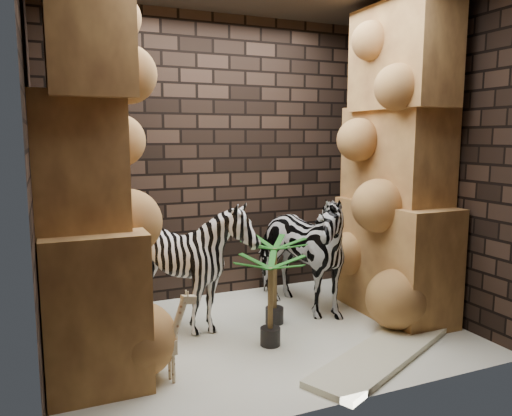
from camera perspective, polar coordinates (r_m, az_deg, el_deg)
name	(u,v)px	position (r m, az deg, el deg)	size (l,w,h in m)	color
floor	(261,335)	(4.49, 0.56, -14.43)	(3.50, 3.50, 0.00)	white
wall_back	(214,158)	(5.31, -4.85, 5.74)	(3.50, 3.50, 0.00)	black
wall_front	(343,175)	(3.04, 10.08, 3.77)	(3.50, 3.50, 0.00)	black
wall_left	(33,170)	(3.80, -24.44, 4.03)	(3.00, 3.00, 0.00)	black
wall_right	(425,160)	(5.10, 18.97, 5.22)	(3.00, 3.00, 0.00)	black
rock_pillar_left	(85,169)	(3.81, -19.16, 4.32)	(0.68, 1.30, 3.00)	tan
rock_pillar_right	(398,161)	(4.89, 16.08, 5.23)	(0.58, 1.25, 3.00)	tan
zebra_right	(296,241)	(4.88, 4.62, -3.82)	(0.65, 1.20, 1.42)	white
zebra_left	(190,272)	(4.43, -7.63, -7.36)	(0.97, 1.20, 1.09)	white
giraffe_toy	(160,339)	(3.61, -11.10, -14.71)	(0.34, 0.11, 0.66)	beige
palm_front	(275,281)	(4.61, 2.17, -8.44)	(0.36, 0.36, 0.81)	#185318
palm_back	(270,301)	(4.15, 1.68, -10.71)	(0.36, 0.36, 0.77)	#185318
surfboard	(384,353)	(4.22, 14.64, -15.88)	(1.72, 0.42, 0.05)	beige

